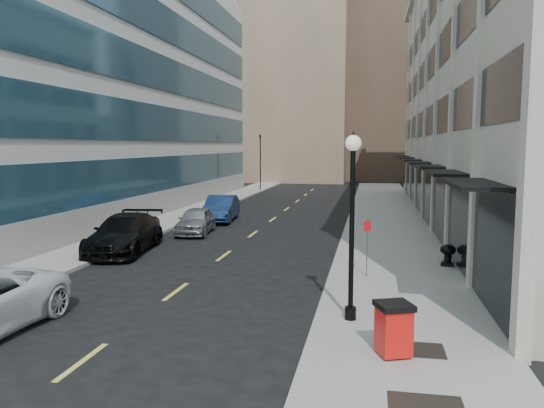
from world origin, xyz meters
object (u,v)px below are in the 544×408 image
(traffic_signal, at_px, (260,138))
(lamppost, at_px, (352,210))
(trash_bin, at_px, (394,327))
(urn_planter, at_px, (448,253))
(car_blue_sedan, at_px, (221,208))
(sign_post, at_px, (367,238))
(car_black_pickup, at_px, (125,234))
(car_silver_sedan, at_px, (196,221))

(traffic_signal, bearing_deg, lamppost, -74.77)
(trash_bin, bearing_deg, traffic_signal, 84.17)
(trash_bin, height_order, urn_planter, trash_bin)
(car_blue_sedan, height_order, trash_bin, car_blue_sedan)
(sign_post, distance_m, urn_planter, 4.11)
(urn_planter, bearing_deg, trash_bin, -104.37)
(traffic_signal, bearing_deg, sign_post, -72.28)
(car_black_pickup, relative_size, lamppost, 1.15)
(urn_planter, bearing_deg, car_blue_sedan, 138.19)
(car_black_pickup, distance_m, car_blue_sedan, 10.73)
(car_blue_sedan, bearing_deg, urn_planter, -47.83)
(trash_bin, relative_size, urn_planter, 1.44)
(car_black_pickup, xyz_separation_m, trash_bin, (11.88, -10.66, -0.05))
(lamppost, bearing_deg, car_black_pickup, 142.61)
(lamppost, height_order, urn_planter, lamppost)
(traffic_signal, relative_size, sign_post, 3.16)
(lamppost, bearing_deg, urn_planter, 64.17)
(car_blue_sedan, bearing_deg, traffic_signal, 89.60)
(sign_post, bearing_deg, traffic_signal, 115.33)
(car_blue_sedan, height_order, urn_planter, car_blue_sedan)
(car_silver_sedan, xyz_separation_m, lamppost, (9.21, -13.80, 2.48))
(sign_post, xyz_separation_m, urn_planter, (3.20, 2.41, -0.91))
(car_black_pickup, xyz_separation_m, car_silver_sedan, (1.60, 5.54, -0.13))
(lamppost, bearing_deg, trash_bin, -65.90)
(car_silver_sedan, height_order, car_blue_sedan, car_blue_sedan)
(car_black_pickup, distance_m, trash_bin, 15.97)
(car_black_pickup, height_order, trash_bin, car_black_pickup)
(car_black_pickup, height_order, lamppost, lamppost)
(urn_planter, bearing_deg, car_black_pickup, 176.67)
(trash_bin, bearing_deg, lamppost, 92.54)
(car_blue_sedan, distance_m, urn_planter, 17.17)
(car_blue_sedan, bearing_deg, trash_bin, -70.22)
(sign_post, relative_size, urn_planter, 2.53)
(car_blue_sedan, distance_m, trash_bin, 23.63)
(traffic_signal, height_order, trash_bin, traffic_signal)
(traffic_signal, distance_m, car_silver_sedan, 28.98)
(lamppost, distance_m, sign_post, 5.29)
(car_black_pickup, bearing_deg, trash_bin, -49.02)
(lamppost, relative_size, urn_planter, 6.00)
(car_silver_sedan, xyz_separation_m, car_blue_sedan, (0.00, 5.07, 0.09))
(lamppost, xyz_separation_m, sign_post, (0.39, 5.01, -1.64))
(traffic_signal, height_order, sign_post, traffic_signal)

